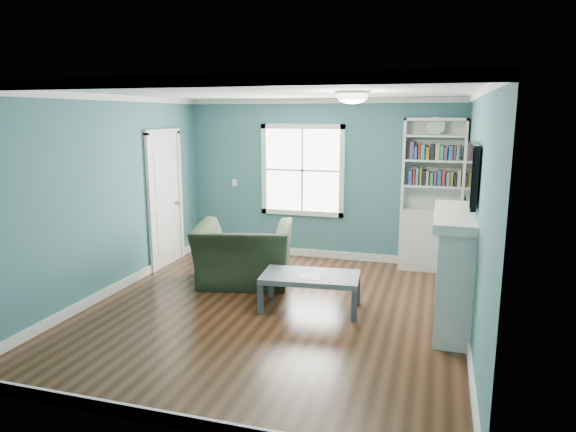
# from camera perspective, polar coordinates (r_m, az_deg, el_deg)

# --- Properties ---
(floor) EXTENTS (5.00, 5.00, 0.00)m
(floor) POSITION_cam_1_polar(r_m,az_deg,el_deg) (6.37, -1.70, -10.42)
(floor) COLOR black
(floor) RESTS_ON ground
(room_walls) EXTENTS (5.00, 5.00, 5.00)m
(room_walls) POSITION_cam_1_polar(r_m,az_deg,el_deg) (5.97, -1.79, 3.84)
(room_walls) COLOR #386C75
(room_walls) RESTS_ON ground
(trim) EXTENTS (4.50, 5.00, 2.60)m
(trim) POSITION_cam_1_polar(r_m,az_deg,el_deg) (6.02, -1.77, 0.58)
(trim) COLOR white
(trim) RESTS_ON ground
(window) EXTENTS (1.40, 0.06, 1.50)m
(window) POSITION_cam_1_polar(r_m,az_deg,el_deg) (8.44, 1.61, 5.10)
(window) COLOR white
(window) RESTS_ON room_walls
(bookshelf) EXTENTS (0.90, 0.35, 2.31)m
(bookshelf) POSITION_cam_1_polar(r_m,az_deg,el_deg) (8.05, 15.62, 0.60)
(bookshelf) COLOR silver
(bookshelf) RESTS_ON ground
(fireplace) EXTENTS (0.44, 1.58, 1.30)m
(fireplace) POSITION_cam_1_polar(r_m,az_deg,el_deg) (6.07, 17.98, -5.73)
(fireplace) COLOR black
(fireplace) RESTS_ON ground
(tv) EXTENTS (0.06, 1.10, 0.65)m
(tv) POSITION_cam_1_polar(r_m,az_deg,el_deg) (5.86, 19.80, 4.46)
(tv) COLOR black
(tv) RESTS_ON fireplace
(door) EXTENTS (0.12, 0.98, 2.17)m
(door) POSITION_cam_1_polar(r_m,az_deg,el_deg) (8.22, -13.48, 1.98)
(door) COLOR silver
(door) RESTS_ON ground
(ceiling_fixture) EXTENTS (0.38, 0.38, 0.15)m
(ceiling_fixture) POSITION_cam_1_polar(r_m,az_deg,el_deg) (5.80, 7.17, 13.12)
(ceiling_fixture) COLOR white
(ceiling_fixture) RESTS_ON room_walls
(light_switch) EXTENTS (0.08, 0.01, 0.12)m
(light_switch) POSITION_cam_1_polar(r_m,az_deg,el_deg) (8.85, -5.94, 3.70)
(light_switch) COLOR white
(light_switch) RESTS_ON room_walls
(recliner) EXTENTS (1.46, 1.12, 1.14)m
(recliner) POSITION_cam_1_polar(r_m,az_deg,el_deg) (7.21, -4.94, -3.12)
(recliner) COLOR black
(recliner) RESTS_ON ground
(coffee_table) EXTENTS (1.24, 0.75, 0.43)m
(coffee_table) POSITION_cam_1_polar(r_m,az_deg,el_deg) (6.32, 2.51, -7.00)
(coffee_table) COLOR #444952
(coffee_table) RESTS_ON ground
(paper_sheet) EXTENTS (0.25, 0.31, 0.00)m
(paper_sheet) POSITION_cam_1_polar(r_m,az_deg,el_deg) (6.24, 2.61, -6.69)
(paper_sheet) COLOR white
(paper_sheet) RESTS_ON coffee_table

